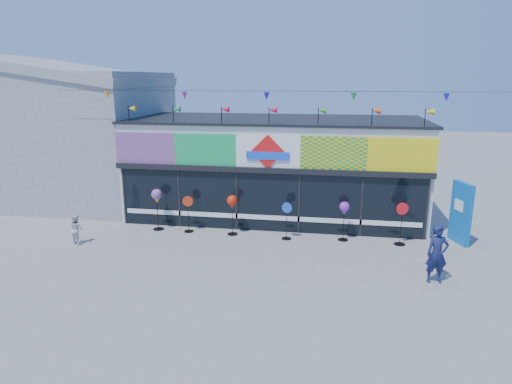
% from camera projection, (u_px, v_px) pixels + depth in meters
% --- Properties ---
extents(ground, '(80.00, 80.00, 0.00)m').
position_uv_depth(ground, '(252.00, 266.00, 14.37)').
color(ground, gray).
rests_on(ground, ground).
extents(kite_shop, '(16.00, 5.70, 5.31)m').
position_uv_depth(kite_shop, '(276.00, 167.00, 19.56)').
color(kite_shop, silver).
rests_on(kite_shop, ground).
extents(neighbour_building, '(8.18, 7.20, 6.87)m').
position_uv_depth(neighbour_building, '(73.00, 132.00, 21.90)').
color(neighbour_building, '#9DA0A2').
rests_on(neighbour_building, ground).
extents(blue_sign, '(0.50, 1.10, 2.20)m').
position_uv_depth(blue_sign, '(461.00, 213.00, 16.13)').
color(blue_sign, '#0C62B4').
rests_on(blue_sign, ground).
extents(spinner_0, '(0.41, 0.41, 1.62)m').
position_uv_depth(spinner_0, '(157.00, 197.00, 17.49)').
color(spinner_0, black).
rests_on(spinner_0, ground).
extents(spinner_1, '(0.39, 0.36, 1.41)m').
position_uv_depth(spinner_1, '(188.00, 213.00, 17.35)').
color(spinner_1, black).
rests_on(spinner_1, ground).
extents(spinner_2, '(0.39, 0.39, 1.52)m').
position_uv_depth(spinner_2, '(232.00, 203.00, 16.94)').
color(spinner_2, black).
rests_on(spinner_2, ground).
extents(spinner_3, '(0.38, 0.35, 1.39)m').
position_uv_depth(spinner_3, '(287.00, 220.00, 16.57)').
color(spinner_3, black).
rests_on(spinner_3, ground).
extents(spinner_4, '(0.37, 0.37, 1.45)m').
position_uv_depth(spinner_4, '(344.00, 210.00, 16.34)').
color(spinner_4, black).
rests_on(spinner_4, ground).
extents(spinner_5, '(0.42, 0.39, 1.54)m').
position_uv_depth(spinner_5, '(401.00, 223.00, 15.98)').
color(spinner_5, black).
rests_on(spinner_5, ground).
extents(adult_man, '(0.68, 0.51, 1.71)m').
position_uv_depth(adult_man, '(437.00, 254.00, 13.02)').
color(adult_man, '#171C49').
rests_on(adult_man, ground).
extents(child, '(0.60, 0.50, 1.07)m').
position_uv_depth(child, '(76.00, 229.00, 16.18)').
color(child, silver).
rests_on(child, ground).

